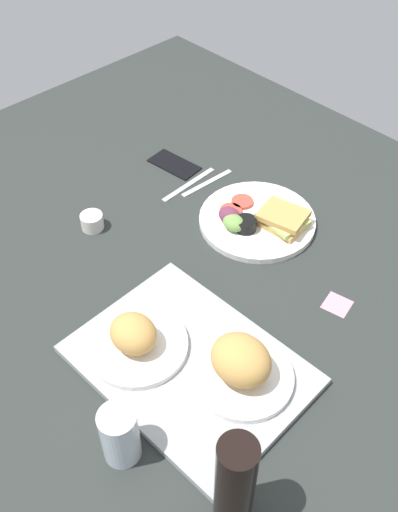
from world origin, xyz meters
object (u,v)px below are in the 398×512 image
object	(u,v)px
bread_plate_far	(135,339)
fork	(207,183)
soda_bottle	(235,482)
espresso_cup	(92,221)
plate_with_salad	(258,220)
sticky_note	(337,304)
serving_tray	(189,365)
drinking_glass	(120,435)
bread_plate_near	(242,365)
cell_phone	(174,164)
knife	(189,184)

from	to	relation	value
bread_plate_far	fork	world-z (taller)	bread_plate_far
soda_bottle	espresso_cup	xyz separation A→B (cm)	(72.23, -24.99, -8.92)
plate_with_salad	fork	world-z (taller)	plate_with_salad
espresso_cup	sticky_note	size ratio (longest dim) A/B	1.00
serving_tray	plate_with_salad	distance (cm)	45.42
serving_tray	plate_with_salad	xyz separation A→B (cm)	(18.90, -41.29, 0.88)
drinking_glass	bread_plate_far	bearing A→B (deg)	-46.17
bread_plate_near	drinking_glass	size ratio (longest dim) A/B	1.57
espresso_cup	sticky_note	world-z (taller)	espresso_cup
serving_tray	cell_phone	distance (cm)	67.26
plate_with_salad	serving_tray	bearing A→B (deg)	114.59
soda_bottle	sticky_note	distance (cm)	51.99
serving_tray	drinking_glass	xyz separation A→B (cm)	(-4.85, 20.80, 5.39)
drinking_glass	soda_bottle	size ratio (longest dim) A/B	0.57
espresso_cup	bread_plate_far	bearing A→B (deg)	156.29
espresso_cup	cell_phone	xyz separation A→B (cm)	(5.12, -31.99, -1.60)
espresso_cup	fork	xyz separation A→B (cm)	(-7.18, -32.86, -1.75)
bread_plate_near	plate_with_salad	distance (cm)	46.27
bread_plate_far	knife	xyz separation A→B (cm)	(32.49, -44.96, -4.17)
fork	sticky_note	size ratio (longest dim) A/B	3.04
bread_plate_near	cell_phone	xyz separation A→B (cm)	(61.26, -37.93, -5.19)
serving_tray	knife	distance (cm)	58.20
bread_plate_far	sticky_note	bearing A→B (deg)	-117.60
sticky_note	bread_plate_far	bearing A→B (deg)	62.40
serving_tray	drinking_glass	size ratio (longest dim) A/B	3.64
sticky_note	serving_tray	bearing A→B (deg)	72.74
soda_bottle	sticky_note	bearing A→B (deg)	-73.11
bread_plate_near	bread_plate_far	distance (cm)	22.00
knife	bread_plate_far	bearing A→B (deg)	33.31
soda_bottle	plate_with_salad	bearing A→B (deg)	-51.31
serving_tray	bread_plate_far	xyz separation A→B (cm)	(10.07, 5.26, 3.62)
soda_bottle	fork	world-z (taller)	soda_bottle
plate_with_salad	cell_phone	world-z (taller)	plate_with_salad
serving_tray	cell_phone	bearing A→B (deg)	-39.56
drinking_glass	soda_bottle	bearing A→B (deg)	-162.15
serving_tray	soda_bottle	xyz separation A→B (cm)	(-25.50, 14.15, 10.12)
knife	cell_phone	bearing A→B (deg)	-111.14
knife	drinking_glass	bearing A→B (deg)	35.54
plate_with_salad	cell_phone	size ratio (longest dim) A/B	2.03
knife	cell_phone	world-z (taller)	cell_phone
plate_with_salad	soda_bottle	world-z (taller)	soda_bottle
soda_bottle	knife	bearing A→B (deg)	-38.36
plate_with_salad	bread_plate_far	bearing A→B (deg)	100.74
fork	cell_phone	xyz separation A→B (cm)	(12.30, 0.87, 0.15)
drinking_glass	sticky_note	size ratio (longest dim) A/B	2.21
fork	bread_plate_far	bearing A→B (deg)	34.81
soda_bottle	knife	size ratio (longest dim) A/B	1.15
bread_plate_far	knife	bearing A→B (deg)	-54.15
espresso_cup	fork	world-z (taller)	espresso_cup
drinking_glass	cell_phone	size ratio (longest dim) A/B	0.86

